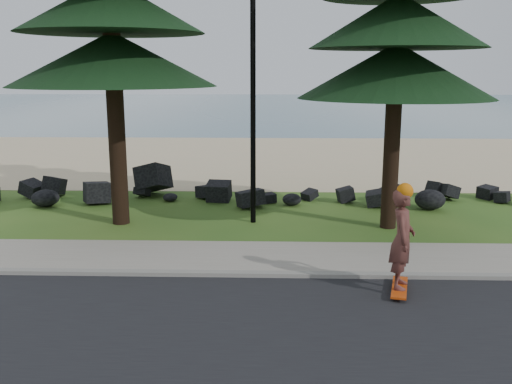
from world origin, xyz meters
TOP-DOWN VIEW (x-y plane):
  - ground at (0.00, 0.00)m, footprint 160.00×160.00m
  - road at (0.00, -4.50)m, footprint 160.00×7.00m
  - kerb at (0.00, -0.90)m, footprint 160.00×0.20m
  - sidewalk at (0.00, 0.20)m, footprint 160.00×2.00m
  - beach_sand at (0.00, 14.50)m, footprint 160.00×15.00m
  - ocean at (0.00, 51.00)m, footprint 160.00×58.00m
  - seawall_boulders at (0.00, 5.60)m, footprint 60.00×2.40m
  - lamp_post at (0.00, 3.20)m, footprint 0.25×0.14m
  - skateboarder at (2.85, -1.64)m, footprint 0.58×1.12m

SIDE VIEW (x-z plane):
  - ground at x=0.00m, z-range 0.00..0.00m
  - seawall_boulders at x=0.00m, z-range -0.55..0.55m
  - ocean at x=0.00m, z-range 0.00..0.01m
  - beach_sand at x=0.00m, z-range 0.00..0.01m
  - road at x=0.00m, z-range 0.00..0.02m
  - sidewalk at x=0.00m, z-range 0.00..0.08m
  - kerb at x=0.00m, z-range 0.00..0.10m
  - skateboarder at x=2.85m, z-range 0.01..2.04m
  - lamp_post at x=0.00m, z-range 0.06..8.20m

